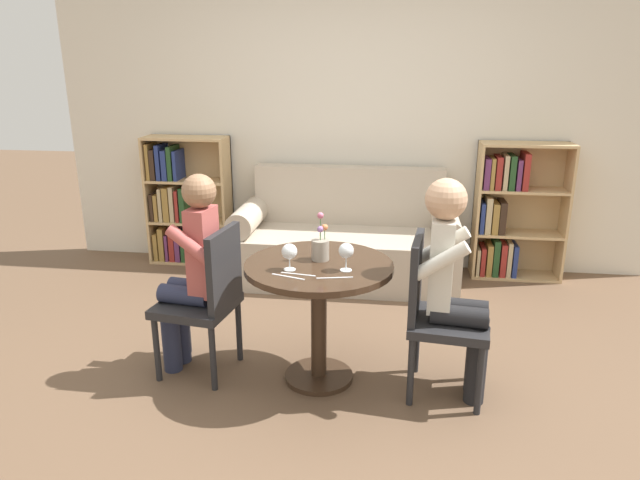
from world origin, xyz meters
The scene contains 16 objects.
ground_plane centered at (0.00, 0.00, 0.00)m, with size 16.00×16.00×0.00m, color brown.
back_wall centered at (0.00, 2.07, 1.35)m, with size 5.20×0.05×2.70m.
round_table centered at (0.00, 0.00, 0.55)m, with size 0.83×0.83×0.72m.
couch centered at (0.00, 1.65, 0.31)m, with size 1.86×0.80×0.92m.
bookshelf_left centered at (-1.54, 1.91, 0.56)m, with size 0.74×0.28×1.15m.
bookshelf_right centered at (1.36, 1.91, 0.56)m, with size 0.74×0.28×1.15m.
chair_left centered at (-0.65, -0.01, 0.49)m, with size 0.48×0.48×0.90m.
chair_right centered at (0.65, -0.03, 0.49)m, with size 0.46×0.46×0.90m.
person_left centered at (-0.74, 0.02, 0.63)m, with size 0.45×0.38×1.21m.
person_right centered at (0.74, -0.05, 0.67)m, with size 0.44×0.37×1.23m.
wine_glass_left centered at (-0.14, -0.12, 0.82)m, with size 0.08×0.08×0.15m.
wine_glass_right centered at (0.16, -0.09, 0.83)m, with size 0.08×0.08×0.15m.
flower_vase centered at (0.00, 0.06, 0.80)m, with size 0.10×0.10×0.27m.
knife_left_setting centered at (-0.08, -0.18, 0.72)m, with size 0.19×0.04×0.00m.
fork_left_setting centered at (0.11, -0.21, 0.72)m, with size 0.19×0.05×0.00m.
knife_right_setting centered at (-0.13, -0.23, 0.72)m, with size 0.18×0.07×0.00m.
Camera 1 is at (0.41, -2.94, 1.80)m, focal length 32.00 mm.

